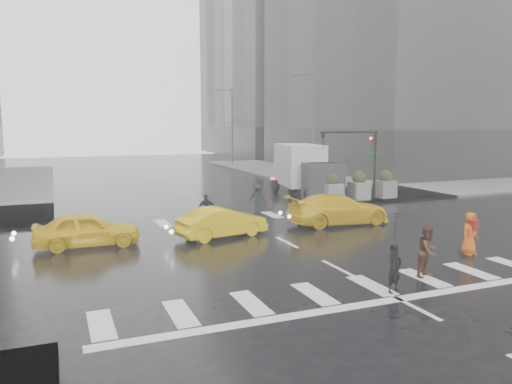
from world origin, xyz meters
name	(u,v)px	position (x,y,z in m)	size (l,w,h in m)	color
ground	(287,243)	(0.00, 0.00, 0.00)	(120.00, 120.00, 0.00)	black
sidewalk_ne	(400,179)	(19.50, 17.50, 0.07)	(35.00, 35.00, 0.15)	slate
building_ne_far	(299,53)	(29.00, 56.00, 16.27)	(26.05, 26.05, 36.00)	gray
road_markings	(287,242)	(0.00, 0.00, 0.01)	(18.00, 48.00, 0.01)	silver
traffic_signal_pole	(362,151)	(9.01, 8.01, 3.22)	(4.45, 0.42, 4.50)	black
street_lamp_near	(312,123)	(10.87, 18.00, 4.95)	(2.15, 0.22, 9.00)	#59595B
street_lamp_far	(231,123)	(10.87, 38.00, 4.95)	(2.15, 0.22, 9.00)	#59595B
planter_west	(332,188)	(7.00, 8.20, 0.98)	(1.10, 1.10, 1.80)	slate
planter_mid	(359,186)	(9.00, 8.20, 0.98)	(1.10, 1.10, 1.80)	slate
planter_east	(385,185)	(11.00, 8.20, 0.98)	(1.10, 1.10, 1.80)	slate
pedestrian_black	(396,237)	(0.22, -6.80, 1.68)	(1.15, 1.16, 2.43)	black
pedestrian_brown	(428,251)	(2.21, -5.93, 0.85)	(0.82, 0.64, 1.69)	#432518
pedestrian_orange	(470,233)	(5.60, -4.31, 0.82)	(0.88, 0.66, 1.62)	#D1530E
pedestrian_far_a	(206,209)	(-2.02, 5.00, 0.76)	(0.89, 0.54, 1.52)	black
pedestrian_far_b	(258,198)	(1.62, 7.19, 0.80)	(1.03, 0.57, 1.59)	black
taxi_front	(87,229)	(-7.77, 2.45, 0.71)	(1.67, 4.15, 1.41)	yellow
taxi_mid	(222,222)	(-2.19, 2.00, 0.66)	(1.39, 4.00, 1.32)	yellow
taxi_rear	(338,209)	(4.00, 2.53, 0.74)	(2.08, 4.53, 1.49)	yellow
box_truck	(305,169)	(6.85, 11.43, 1.86)	(2.46, 6.57, 3.49)	silver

